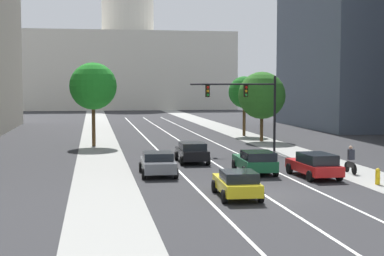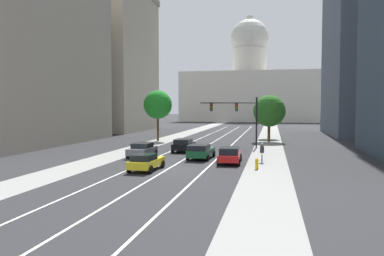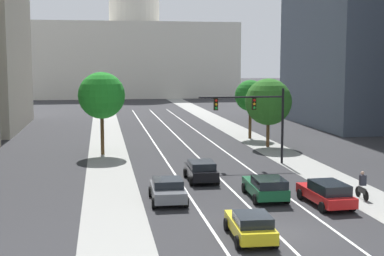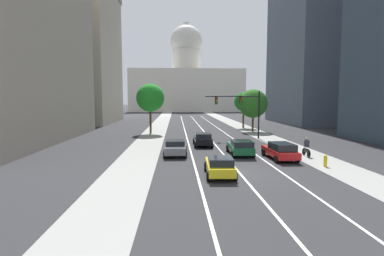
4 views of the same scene
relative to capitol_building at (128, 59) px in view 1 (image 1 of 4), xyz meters
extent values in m
plane|color=#2B2B2D|center=(0.00, -70.01, -11.39)|extent=(400.00, 400.00, 0.00)
cube|color=gray|center=(-7.77, -75.01, -11.39)|extent=(3.54, 130.00, 0.01)
cube|color=gray|center=(7.77, -75.01, -11.39)|extent=(3.54, 130.00, 0.01)
cube|color=white|center=(-3.00, -85.01, -11.38)|extent=(0.16, 90.00, 0.01)
cube|color=white|center=(0.00, -85.01, -11.38)|extent=(0.16, 90.00, 0.01)
cube|color=white|center=(3.00, -85.01, -11.38)|extent=(0.16, 90.00, 0.01)
cube|color=beige|center=(0.00, 0.00, -2.88)|extent=(46.16, 25.74, 17.02)
cylinder|color=beige|center=(0.00, 0.00, 10.02)|extent=(12.01, 12.01, 8.79)
cube|color=black|center=(-1.50, -97.72, -10.75)|extent=(1.85, 4.19, 0.65)
cube|color=black|center=(-1.50, -98.02, -10.18)|extent=(1.69, 2.31, 0.48)
cylinder|color=black|center=(-2.39, -96.29, -11.07)|extent=(0.23, 0.64, 0.64)
cylinder|color=black|center=(-0.58, -96.31, -11.07)|extent=(0.23, 0.64, 0.64)
cylinder|color=black|center=(-2.42, -99.13, -11.07)|extent=(0.23, 0.64, 0.64)
cylinder|color=black|center=(-0.61, -99.15, -11.07)|extent=(0.23, 0.64, 0.64)
cube|color=#14512D|center=(1.50, -103.18, -10.76)|extent=(2.06, 4.51, 0.63)
cube|color=black|center=(1.46, -104.19, -10.19)|extent=(1.83, 2.31, 0.51)
cylinder|color=black|center=(0.61, -101.64, -11.07)|extent=(0.24, 0.65, 0.64)
cylinder|color=black|center=(2.50, -101.71, -11.07)|extent=(0.24, 0.65, 0.64)
cylinder|color=black|center=(0.49, -104.66, -11.07)|extent=(0.24, 0.65, 0.64)
cylinder|color=black|center=(2.39, -104.73, -11.07)|extent=(0.24, 0.65, 0.64)
cube|color=yellow|center=(-1.50, -110.69, -10.79)|extent=(1.88, 4.18, 0.57)
cube|color=black|center=(-1.52, -111.24, -10.27)|extent=(1.65, 2.00, 0.47)
cylinder|color=black|center=(-2.29, -109.26, -11.07)|extent=(0.25, 0.65, 0.64)
cylinder|color=black|center=(-0.59, -109.33, -11.07)|extent=(0.25, 0.65, 0.64)
cylinder|color=black|center=(-2.41, -112.05, -11.07)|extent=(0.25, 0.65, 0.64)
cylinder|color=black|center=(-0.70, -112.12, -11.07)|extent=(0.25, 0.65, 0.64)
cube|color=red|center=(4.50, -105.38, -10.79)|extent=(1.96, 4.69, 0.57)
cube|color=black|center=(4.52, -105.88, -10.22)|extent=(1.73, 2.59, 0.58)
cylinder|color=black|center=(3.55, -103.85, -11.07)|extent=(0.25, 0.65, 0.64)
cylinder|color=black|center=(5.32, -103.78, -11.07)|extent=(0.25, 0.65, 0.64)
cylinder|color=black|center=(3.67, -106.99, -11.07)|extent=(0.25, 0.65, 0.64)
cylinder|color=black|center=(5.44, -106.92, -11.07)|extent=(0.25, 0.65, 0.64)
cube|color=slate|center=(-4.50, -103.12, -10.76)|extent=(1.97, 4.20, 0.63)
cube|color=black|center=(-4.50, -103.12, -10.22)|extent=(1.77, 2.00, 0.45)
cylinder|color=black|center=(-5.40, -101.69, -11.07)|extent=(0.23, 0.64, 0.64)
cylinder|color=black|center=(-3.53, -101.73, -11.07)|extent=(0.23, 0.64, 0.64)
cylinder|color=black|center=(-5.47, -104.52, -11.07)|extent=(0.23, 0.64, 0.64)
cylinder|color=black|center=(-3.59, -104.56, -11.07)|extent=(0.23, 0.64, 0.64)
cylinder|color=black|center=(6.29, -92.15, -8.30)|extent=(0.20, 0.20, 6.18)
cylinder|color=black|center=(2.81, -92.15, -5.89)|extent=(6.97, 0.14, 0.14)
cube|color=black|center=(3.85, -92.15, -6.44)|extent=(0.32, 0.28, 0.96)
sphere|color=red|center=(3.85, -92.30, -6.14)|extent=(0.20, 0.20, 0.20)
sphere|color=orange|center=(3.85, -92.30, -6.44)|extent=(0.20, 0.20, 0.20)
sphere|color=green|center=(3.85, -92.30, -6.74)|extent=(0.20, 0.20, 0.20)
cube|color=black|center=(0.71, -92.15, -6.44)|extent=(0.32, 0.28, 0.96)
sphere|color=red|center=(0.71, -92.30, -6.14)|extent=(0.20, 0.20, 0.20)
sphere|color=orange|center=(0.71, -92.30, -6.44)|extent=(0.20, 0.20, 0.20)
sphere|color=green|center=(0.71, -92.30, -6.74)|extent=(0.20, 0.20, 0.20)
cylinder|color=yellow|center=(6.99, -108.46, -11.04)|extent=(0.26, 0.26, 0.70)
sphere|color=yellow|center=(6.99, -108.46, -10.61)|extent=(0.26, 0.26, 0.26)
cylinder|color=yellow|center=(6.99, -108.62, -11.01)|extent=(0.10, 0.12, 0.10)
cylinder|color=black|center=(7.29, -104.90, -11.06)|extent=(0.05, 0.66, 0.66)
cylinder|color=black|center=(7.29, -103.86, -11.06)|extent=(0.05, 0.66, 0.66)
cube|color=black|center=(7.29, -104.38, -10.84)|extent=(0.06, 1.00, 0.36)
cube|color=#262833|center=(7.29, -104.43, -10.21)|extent=(0.36, 0.28, 0.64)
sphere|color=tan|center=(7.29, -104.36, -9.78)|extent=(0.22, 0.22, 0.22)
cylinder|color=#51381E|center=(-8.26, -85.43, -9.45)|extent=(0.32, 0.32, 3.88)
sphere|color=#218925|center=(-8.26, -85.43, -6.05)|extent=(4.17, 4.17, 4.17)
cylinder|color=#51381E|center=(7.76, -83.49, -9.97)|extent=(0.32, 0.32, 2.85)
sphere|color=#2A6921|center=(7.76, -83.49, -6.96)|extent=(4.55, 4.55, 4.55)
cylinder|color=#51381E|center=(7.61, -77.40, -9.65)|extent=(0.32, 0.32, 3.50)
sphere|color=#1D6920|center=(7.61, -77.40, -6.72)|extent=(3.37, 3.37, 3.37)
camera|label=1|loc=(-8.35, -138.10, -5.94)|focal=54.97mm
camera|label=2|loc=(8.14, -139.13, -6.41)|focal=35.73mm
camera|label=3|loc=(-8.35, -135.35, -3.01)|focal=51.91mm
camera|label=4|loc=(-4.42, -130.54, -6.21)|focal=28.12mm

